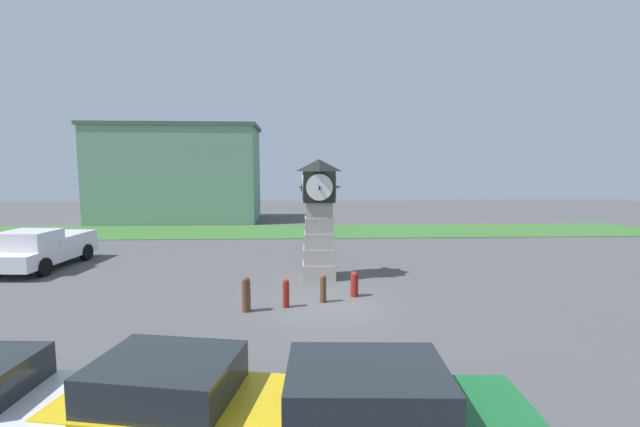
# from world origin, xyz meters

# --- Properties ---
(ground_plane) EXTENTS (89.98, 89.98, 0.00)m
(ground_plane) POSITION_xyz_m (0.00, 0.00, 0.00)
(ground_plane) COLOR #4C4C4F
(clock_tower) EXTENTS (1.71, 1.73, 4.94)m
(clock_tower) POSITION_xyz_m (-0.07, 3.57, 2.50)
(clock_tower) COLOR #A19C92
(clock_tower) RESTS_ON ground_plane
(bollard_near_tower) EXTENTS (0.28, 0.28, 1.14)m
(bollard_near_tower) POSITION_xyz_m (-2.56, -0.56, 0.58)
(bollard_near_tower) COLOR brown
(bollard_near_tower) RESTS_ON ground_plane
(bollard_mid_row) EXTENTS (0.22, 0.22, 0.96)m
(bollard_mid_row) POSITION_xyz_m (-1.30, -0.19, 0.48)
(bollard_mid_row) COLOR maroon
(bollard_mid_row) RESTS_ON ground_plane
(bollard_far_row) EXTENTS (0.22, 0.22, 0.97)m
(bollard_far_row) POSITION_xyz_m (-0.05, 0.30, 0.49)
(bollard_far_row) COLOR brown
(bollard_far_row) RESTS_ON ground_plane
(bollard_end_row) EXTENTS (0.28, 0.28, 0.91)m
(bollard_end_row) POSITION_xyz_m (1.10, 0.91, 0.46)
(bollard_end_row) COLOR maroon
(bollard_end_row) RESTS_ON ground_plane
(car_near_tower) EXTENTS (4.23, 2.58, 1.59)m
(car_near_tower) POSITION_xyz_m (-2.74, -7.39, 0.80)
(car_near_tower) COLOR gold
(car_near_tower) RESTS_ON ground_plane
(car_by_building) EXTENTS (4.52, 2.25, 1.60)m
(car_by_building) POSITION_xyz_m (0.46, -7.80, 0.81)
(car_by_building) COLOR #19602D
(car_by_building) RESTS_ON ground_plane
(pickup_truck) EXTENTS (2.55, 5.47, 1.85)m
(pickup_truck) POSITION_xyz_m (-12.65, 5.88, 0.93)
(pickup_truck) COLOR silver
(pickup_truck) RESTS_ON ground_plane
(warehouse_blue_far) EXTENTS (13.91, 7.02, 8.13)m
(warehouse_blue_far) POSITION_xyz_m (-11.37, 23.14, 4.07)
(warehouse_blue_far) COLOR gray
(warehouse_blue_far) RESTS_ON ground_plane
(grass_verge_far) EXTENTS (53.99, 6.48, 0.04)m
(grass_verge_far) POSITION_xyz_m (-2.27, 16.50, 0.02)
(grass_verge_far) COLOR #386B2D
(grass_verge_far) RESTS_ON ground_plane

